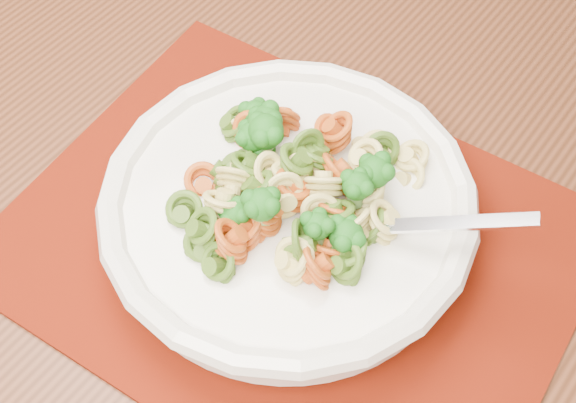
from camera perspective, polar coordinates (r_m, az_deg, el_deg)
The scene contains 5 objects.
dining_table at distance 0.71m, azimuth 9.31°, elevation -5.75°, with size 1.63×1.12×0.75m.
placemat at distance 0.61m, azimuth 0.31°, elevation -3.09°, with size 0.42×0.32×0.00m, color #551203.
pasta_bowl at distance 0.59m, azimuth 0.00°, elevation -0.49°, with size 0.28×0.28×0.05m.
pasta_broccoli_heap at distance 0.58m, azimuth 0.00°, elevation 0.34°, with size 0.24×0.24×0.06m, color #CABC63, non-canonical shape.
fork at distance 0.57m, azimuth 3.83°, elevation -1.90°, with size 0.19×0.02×0.01m, color silver, non-canonical shape.
Camera 1 is at (0.19, 0.06, 1.27)m, focal length 50.00 mm.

